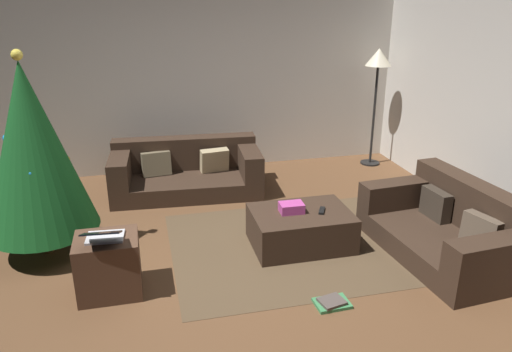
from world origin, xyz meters
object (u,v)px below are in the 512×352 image
object	(u,v)px
side_table	(109,265)
corner_lamp	(378,66)
laptop	(104,236)
ottoman	(301,228)
tv_remote	(322,211)
gift_box	(291,208)
couch_left	(186,171)
book_stack	(332,303)
christmas_tree	(32,149)
couch_right	(451,228)

from	to	relation	value
side_table	corner_lamp	bearing A→B (deg)	35.23
side_table	laptop	size ratio (longest dim) A/B	1.31
ottoman	side_table	bearing A→B (deg)	-167.10
ottoman	tv_remote	bearing A→B (deg)	-11.47
gift_box	laptop	xyz separation A→B (m)	(-1.76, -0.50, 0.16)
couch_left	book_stack	distance (m)	2.96
couch_left	ottoman	bearing A→B (deg)	122.59
tv_remote	side_table	xyz separation A→B (m)	(-2.05, -0.38, -0.12)
ottoman	corner_lamp	bearing A→B (deg)	49.99
couch_left	book_stack	world-z (taller)	couch_left
laptop	corner_lamp	distance (m)	4.61
christmas_tree	laptop	xyz separation A→B (m)	(0.62, -0.93, -0.50)
couch_right	side_table	size ratio (longest dim) A/B	3.28
couch_left	corner_lamp	size ratio (longest dim) A/B	1.13
ottoman	tv_remote	size ratio (longest dim) A/B	6.15
corner_lamp	side_table	bearing A→B (deg)	-144.77
ottoman	christmas_tree	distance (m)	2.67
ottoman	christmas_tree	world-z (taller)	christmas_tree
gift_box	laptop	bearing A→B (deg)	-164.10
gift_box	christmas_tree	xyz separation A→B (m)	(-2.38, 0.43, 0.65)
couch_left	corner_lamp	distance (m)	3.05
tv_remote	laptop	bearing A→B (deg)	-140.83
book_stack	corner_lamp	distance (m)	4.00
book_stack	side_table	bearing A→B (deg)	160.49
gift_box	side_table	world-z (taller)	side_table
couch_left	christmas_tree	world-z (taller)	christmas_tree
laptop	side_table	bearing A→B (deg)	85.40
gift_box	tv_remote	size ratio (longest dim) A/B	1.47
ottoman	book_stack	distance (m)	1.07
tv_remote	book_stack	world-z (taller)	tv_remote
tv_remote	couch_right	bearing A→B (deg)	5.80
gift_box	corner_lamp	distance (m)	3.06
couch_right	tv_remote	size ratio (longest dim) A/B	10.65
christmas_tree	corner_lamp	size ratio (longest dim) A/B	1.16
laptop	ottoman	bearing A→B (deg)	14.55
book_stack	corner_lamp	world-z (taller)	corner_lamp
couch_left	side_table	world-z (taller)	couch_left
ottoman	laptop	xyz separation A→B (m)	(-1.85, -0.48, 0.39)
christmas_tree	laptop	distance (m)	1.23
tv_remote	christmas_tree	xyz separation A→B (m)	(-2.68, 0.49, 0.69)
couch_right	tv_remote	distance (m)	1.26
couch_right	book_stack	world-z (taller)	couch_right
ottoman	side_table	xyz separation A→B (m)	(-1.85, -0.42, 0.08)
couch_right	gift_box	bearing A→B (deg)	66.12
corner_lamp	christmas_tree	bearing A→B (deg)	-158.24
couch_left	christmas_tree	distance (m)	2.15
gift_box	corner_lamp	size ratio (longest dim) A/B	0.14
gift_box	laptop	size ratio (longest dim) A/B	0.59
tv_remote	book_stack	size ratio (longest dim) A/B	0.54
tv_remote	corner_lamp	xyz separation A→B (m)	(1.62, 2.21, 1.06)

